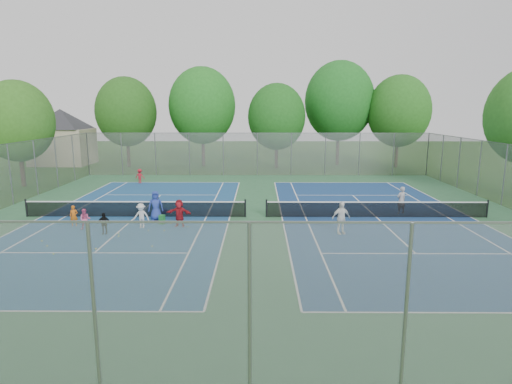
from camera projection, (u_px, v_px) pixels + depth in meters
ground at (256, 217)px, 24.87m from camera, size 120.00×120.00×0.00m
court_pad at (256, 217)px, 24.87m from camera, size 32.00×32.00×0.01m
court_left at (136, 217)px, 24.92m from camera, size 10.97×23.77×0.01m
court_right at (376, 217)px, 24.82m from camera, size 10.97×23.77×0.01m
net_left at (136, 209)px, 24.84m from camera, size 12.87×0.10×0.91m
net_right at (377, 210)px, 24.73m from camera, size 12.87×0.10×0.91m
fence_north at (257, 154)px, 40.20m from camera, size 32.00×0.10×4.00m
fence_south at (250, 316)px, 8.79m from camera, size 32.00×0.10×4.00m
house at (61, 127)px, 47.79m from camera, size 11.03×11.03×7.30m
tree_nw at (126, 112)px, 45.45m from camera, size 6.40×6.40×9.58m
tree_nl at (202, 106)px, 46.25m from camera, size 7.20×7.20×10.69m
tree_nc at (277, 117)px, 44.44m from camera, size 6.00×6.00×8.85m
tree_nr at (339, 101)px, 47.02m from camera, size 7.60×7.60×11.42m
tree_ne at (399, 111)px, 45.22m from camera, size 6.60×6.60×9.77m
tree_side_w at (17, 121)px, 33.83m from camera, size 5.60×5.60×8.47m
ball_crate at (164, 211)px, 25.76m from camera, size 0.36×0.36×0.27m
ball_hopper at (162, 220)px, 23.31m from camera, size 0.35×0.35×0.52m
student_a at (74, 216)px, 22.85m from camera, size 0.47×0.37×1.13m
student_b at (85, 219)px, 22.16m from camera, size 0.61×0.51×1.12m
student_c at (141, 216)px, 22.49m from camera, size 0.91×0.59×1.33m
student_d at (104, 223)px, 21.38m from camera, size 0.69×0.38×1.11m
student_e at (156, 206)px, 24.07m from camera, size 0.90×0.67×1.68m
student_f at (179, 213)px, 22.70m from camera, size 1.43×0.69×1.48m
child_far_baseline at (140, 176)px, 36.07m from camera, size 0.84×0.55×1.23m
instructor at (401, 200)px, 25.56m from camera, size 0.71×0.60×1.65m
teen_court_b at (341, 218)px, 21.37m from camera, size 1.05×0.68×1.67m
tennis_ball_0 at (119, 237)px, 20.94m from camera, size 0.07×0.07×0.07m
tennis_ball_1 at (188, 227)px, 22.66m from camera, size 0.07×0.07×0.07m
tennis_ball_2 at (119, 234)px, 21.43m from camera, size 0.07×0.07×0.07m
tennis_ball_3 at (171, 224)px, 23.32m from camera, size 0.07×0.07×0.07m
tennis_ball_4 at (42, 241)px, 20.24m from camera, size 0.07×0.07×0.07m
tennis_ball_5 at (54, 254)px, 18.40m from camera, size 0.07×0.07×0.07m
tennis_ball_6 at (96, 249)px, 19.09m from camera, size 0.07×0.07×0.07m
tennis_ball_7 at (148, 231)px, 21.95m from camera, size 0.07×0.07×0.07m
tennis_ball_8 at (47, 246)px, 19.50m from camera, size 0.07×0.07×0.07m
tennis_ball_9 at (182, 222)px, 23.62m from camera, size 0.07×0.07×0.07m
tennis_ball_10 at (152, 247)px, 19.42m from camera, size 0.07×0.07×0.07m
tennis_ball_11 at (164, 231)px, 21.97m from camera, size 0.07×0.07×0.07m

